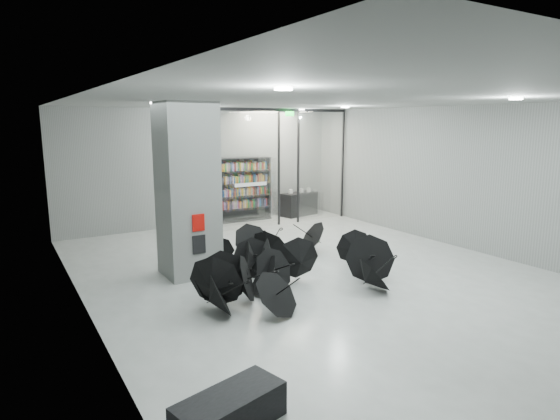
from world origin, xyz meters
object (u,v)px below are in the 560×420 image
bench (230,411)px  shop_counter (299,204)px  bookshelf (243,189)px  umbrella_cluster (275,270)px  column (187,190)px

bench → shop_counter: shop_counter is taller
bookshelf → umbrella_cluster: bearing=-108.2°
column → bookshelf: size_ratio=1.74×
column → umbrella_cluster: bearing=-49.8°
column → bookshelf: (3.85, 4.75, -0.85)m
shop_counter → umbrella_cluster: (-4.77, -6.16, -0.14)m
column → shop_counter: column is taller
shop_counter → umbrella_cluster: bearing=-140.3°
bookshelf → shop_counter: size_ratio=1.56×
column → umbrella_cluster: column is taller
umbrella_cluster → column: bearing=130.2°
bench → shop_counter: (7.81, 10.23, 0.23)m
umbrella_cluster → bookshelf: bearing=68.8°
column → bookshelf: bearing=51.0°
column → bookshelf: column is taller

